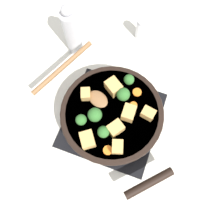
{
  "coord_description": "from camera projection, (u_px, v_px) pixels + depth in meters",
  "views": [
    {
      "loc": [
        0.2,
        0.07,
        0.72
      ],
      "look_at": [
        0.0,
        0.0,
        0.09
      ],
      "focal_mm": 35.0,
      "sensor_mm": 36.0,
      "label": 1
    }
  ],
  "objects": [
    {
      "name": "tofu_cube_east_chunk",
      "position": [
        86.0,
        94.0,
        0.67
      ],
      "size": [
        0.04,
        0.04,
        0.03
      ],
      "primitive_type": "cube",
      "rotation": [
        0.0,
        0.0,
        3.55
      ],
      "color": "tan",
      "rests_on": "skillet_pan"
    },
    {
      "name": "broccoli_floret_center_top",
      "position": [
        81.0,
        120.0,
        0.64
      ],
      "size": [
        0.03,
        0.03,
        0.04
      ],
      "color": "#709956",
      "rests_on": "skillet_pan"
    },
    {
      "name": "tofu_cube_center_large",
      "position": [
        148.0,
        113.0,
        0.65
      ],
      "size": [
        0.04,
        0.04,
        0.03
      ],
      "primitive_type": "cube",
      "rotation": [
        0.0,
        0.0,
        4.53
      ],
      "color": "tan",
      "rests_on": "skillet_pan"
    },
    {
      "name": "tofu_cube_front_piece",
      "position": [
        113.0,
        87.0,
        0.68
      ],
      "size": [
        0.06,
        0.06,
        0.04
      ],
      "primitive_type": "cube",
      "rotation": [
        0.0,
        0.0,
        0.98
      ],
      "color": "tan",
      "rests_on": "skillet_pan"
    },
    {
      "name": "ground_plane",
      "position": [
        112.0,
        120.0,
        0.75
      ],
      "size": [
        2.4,
        2.4,
        0.0
      ],
      "primitive_type": "plane",
      "color": "silver"
    },
    {
      "name": "salt_shaker",
      "position": [
        141.0,
        29.0,
        0.82
      ],
      "size": [
        0.04,
        0.04,
        0.09
      ],
      "color": "white",
      "rests_on": "ground_plane"
    },
    {
      "name": "tofu_cube_mid_small",
      "position": [
        117.0,
        147.0,
        0.62
      ],
      "size": [
        0.05,
        0.04,
        0.03
      ],
      "primitive_type": "cube",
      "rotation": [
        0.0,
        0.0,
        0.3
      ],
      "color": "tan",
      "rests_on": "skillet_pan"
    },
    {
      "name": "wooden_spoon",
      "position": [
        77.0,
        80.0,
        0.7
      ],
      "size": [
        0.24,
        0.25,
        0.02
      ],
      "color": "brown",
      "rests_on": "skillet_pan"
    },
    {
      "name": "broccoli_floret_near_spoon",
      "position": [
        129.0,
        80.0,
        0.68
      ],
      "size": [
        0.03,
        0.03,
        0.04
      ],
      "color": "#709956",
      "rests_on": "skillet_pan"
    },
    {
      "name": "tofu_cube_back_piece",
      "position": [
        88.0,
        140.0,
        0.62
      ],
      "size": [
        0.06,
        0.06,
        0.04
      ],
      "primitive_type": "cube",
      "rotation": [
        0.0,
        0.0,
        0.63
      ],
      "color": "tan",
      "rests_on": "skillet_pan"
    },
    {
      "name": "skillet_pan",
      "position": [
        112.0,
        115.0,
        0.7
      ],
      "size": [
        0.39,
        0.39,
        0.06
      ],
      "color": "black",
      "rests_on": "front_burner_grate"
    },
    {
      "name": "broccoli_floret_east_rim",
      "position": [
        105.0,
        132.0,
        0.63
      ],
      "size": [
        0.04,
        0.04,
        0.04
      ],
      "color": "#709956",
      "rests_on": "skillet_pan"
    },
    {
      "name": "tofu_cube_near_handle",
      "position": [
        116.0,
        128.0,
        0.64
      ],
      "size": [
        0.06,
        0.05,
        0.03
      ],
      "primitive_type": "cube",
      "rotation": [
        0.0,
        0.0,
        5.68
      ],
      "color": "tan",
      "rests_on": "skillet_pan"
    },
    {
      "name": "broccoli_floret_west_rim",
      "position": [
        95.0,
        115.0,
        0.64
      ],
      "size": [
        0.04,
        0.04,
        0.05
      ],
      "color": "#709956",
      "rests_on": "skillet_pan"
    },
    {
      "name": "broccoli_floret_north_edge",
      "position": [
        123.0,
        94.0,
        0.66
      ],
      "size": [
        0.04,
        0.04,
        0.05
      ],
      "color": "#709956",
      "rests_on": "skillet_pan"
    },
    {
      "name": "tofu_cube_west_chunk",
      "position": [
        129.0,
        113.0,
        0.65
      ],
      "size": [
        0.05,
        0.04,
        0.04
      ],
      "primitive_type": "cube",
      "rotation": [
        0.0,
        0.0,
        0.02
      ],
      "color": "tan",
      "rests_on": "skillet_pan"
    },
    {
      "name": "pepper_mill",
      "position": [
        72.0,
        32.0,
        0.75
      ],
      "size": [
        0.06,
        0.06,
        0.21
      ],
      "color": "#B2B2B7",
      "rests_on": "ground_plane"
    },
    {
      "name": "front_burner_grate",
      "position": [
        112.0,
        119.0,
        0.74
      ],
      "size": [
        0.31,
        0.31,
        0.03
      ],
      "color": "black",
      "rests_on": "ground_plane"
    },
    {
      "name": "carrot_slice_orange_thin",
      "position": [
        133.0,
        105.0,
        0.67
      ],
      "size": [
        0.02,
        0.02,
        0.01
      ],
      "primitive_type": "cylinder",
      "color": "orange",
      "rests_on": "skillet_pan"
    },
    {
      "name": "carrot_slice_edge_slice",
      "position": [
        108.0,
        150.0,
        0.63
      ],
      "size": [
        0.03,
        0.03,
        0.01
      ],
      "primitive_type": "cylinder",
      "color": "orange",
      "rests_on": "skillet_pan"
    },
    {
      "name": "carrot_slice_near_center",
      "position": [
        137.0,
        92.0,
        0.69
      ],
      "size": [
        0.03,
        0.03,
        0.01
      ],
      "primitive_type": "cylinder",
      "color": "orange",
      "rests_on": "skillet_pan"
    }
  ]
}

